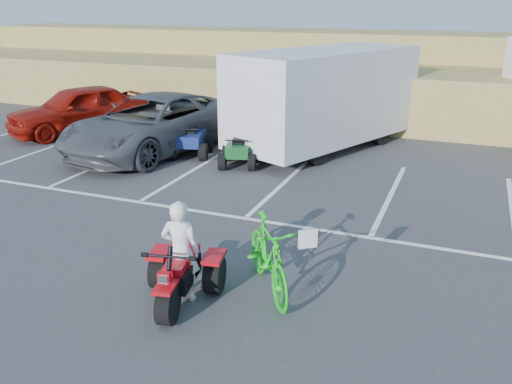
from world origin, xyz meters
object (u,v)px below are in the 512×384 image
at_px(rider, 181,251).
at_px(red_car, 79,109).
at_px(red_trike_atv, 180,303).
at_px(grey_pickup, 152,124).
at_px(cargo_trailer, 325,96).
at_px(green_dirt_bike, 268,256).
at_px(quad_atv_green, 239,165).
at_px(quad_atv_blue, 192,156).

xyz_separation_m(rider, red_car, (-8.92, 8.65, 0.00)).
bearing_deg(red_trike_atv, grey_pickup, 112.42).
xyz_separation_m(red_trike_atv, cargo_trailer, (-0.41, 9.96, 1.65)).
xyz_separation_m(red_trike_atv, green_dirt_bike, (1.15, 0.86, 0.62)).
bearing_deg(grey_pickup, cargo_trailer, 36.18).
relative_size(red_trike_atv, rider, 0.97).
bearing_deg(quad_atv_green, rider, -91.02).
bearing_deg(quad_atv_green, quad_atv_blue, 149.10).
xyz_separation_m(quad_atv_blue, quad_atv_green, (1.73, -0.41, 0.00)).
distance_m(red_trike_atv, quad_atv_green, 7.43).
xyz_separation_m(grey_pickup, cargo_trailer, (4.76, 2.39, 0.78)).
height_order(cargo_trailer, quad_atv_green, cargo_trailer).
relative_size(red_car, quad_atv_green, 3.57).
distance_m(red_trike_atv, cargo_trailer, 10.10).
relative_size(red_car, quad_atv_blue, 3.28).
xyz_separation_m(green_dirt_bike, cargo_trailer, (-1.56, 9.10, 1.02)).
distance_m(red_trike_atv, red_car, 12.58).
distance_m(green_dirt_bike, red_car, 12.85).
bearing_deg(green_dirt_bike, quad_atv_green, 81.19).
height_order(green_dirt_bike, red_car, red_car).
relative_size(green_dirt_bike, quad_atv_blue, 1.40).
bearing_deg(red_car, red_trike_atv, -16.94).
relative_size(red_trike_atv, quad_atv_green, 1.17).
xyz_separation_m(green_dirt_bike, red_car, (-10.10, 7.95, 0.20)).
bearing_deg(red_trike_atv, quad_atv_blue, 105.00).
height_order(red_car, quad_atv_blue, red_car).
relative_size(red_trike_atv, red_car, 0.33).
relative_size(grey_pickup, quad_atv_green, 4.56).
xyz_separation_m(red_trike_atv, grey_pickup, (-5.17, 7.57, 0.86)).
distance_m(quad_atv_blue, quad_atv_green, 1.78).
bearing_deg(red_trike_atv, quad_atv_green, 94.48).
bearing_deg(cargo_trailer, green_dirt_bike, -56.99).
height_order(grey_pickup, quad_atv_blue, grey_pickup).
height_order(green_dirt_bike, quad_atv_green, green_dirt_bike).
height_order(rider, quad_atv_green, rider).
height_order(red_trike_atv, red_car, red_car).
distance_m(grey_pickup, red_car, 3.98).
bearing_deg(quad_atv_green, red_car, 148.81).
height_order(rider, grey_pickup, grey_pickup).
relative_size(rider, cargo_trailer, 0.23).
distance_m(cargo_trailer, quad_atv_blue, 4.50).
height_order(red_trike_atv, cargo_trailer, cargo_trailer).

